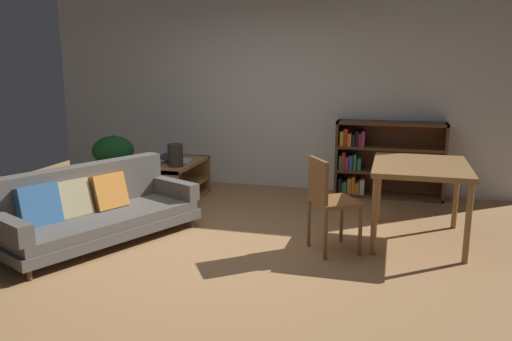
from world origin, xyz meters
The scene contains 10 objects.
ground_plane centered at (0.00, 0.00, 0.00)m, with size 8.16×8.16×0.00m, color #A87A4C.
back_wall_panel centered at (0.00, 2.70, 1.35)m, with size 6.80×0.10×2.70m, color silver.
fabric_couch centered at (-1.22, -0.09, 0.33)m, with size 1.57×2.14×0.75m.
media_console centered at (-1.00, 1.56, 0.24)m, with size 0.44×1.11×0.51m.
open_laptop centered at (-1.04, 1.61, 0.53)m, with size 0.43×0.37×0.08m.
desk_speaker centered at (-0.94, 1.32, 0.65)m, with size 0.19×0.19×0.28m.
potted_floor_plant centered at (-1.90, 1.48, 0.55)m, with size 0.54×0.54×0.84m.
dining_table centered at (1.94, 0.79, 0.71)m, with size 0.92×1.13×0.79m.
dining_chair_near centered at (1.10, 0.24, 0.53)m, with size 0.56×0.56×0.91m.
bookshelf centered at (1.51, 2.51, 0.49)m, with size 1.41×0.34×1.01m.
Camera 1 is at (1.67, -4.45, 1.80)m, focal length 36.08 mm.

